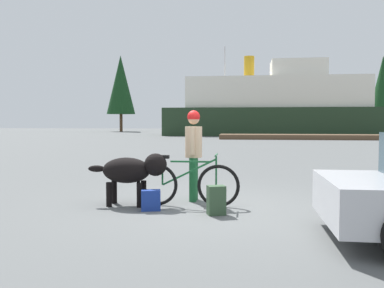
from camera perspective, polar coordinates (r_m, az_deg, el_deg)
ground_plane at (r=7.40m, az=2.40°, el=-8.59°), size 160.00×160.00×0.00m
bicycle at (r=7.38m, az=-0.74°, el=-5.45°), size 1.84×0.44×0.93m
person_cyclist at (r=7.85m, az=0.22°, el=-0.35°), size 0.32×0.53×1.71m
dog at (r=7.51m, az=-8.16°, el=-3.58°), size 1.44×0.54×0.94m
backpack at (r=6.76m, az=3.33°, el=-7.68°), size 0.33×0.28×0.47m
handbag_pannier at (r=7.11m, az=-5.65°, el=-7.66°), size 0.35×0.25×0.35m
dock_pier at (r=36.48m, az=16.86°, el=0.93°), size 16.42×2.94×0.40m
ferry_boat at (r=45.88m, az=11.39°, el=4.88°), size 23.23×7.81×8.50m
sailboat_moored at (r=45.28m, az=4.45°, el=1.83°), size 8.35×2.34×9.55m
pine_tree_far_left at (r=62.90m, az=-9.71°, el=7.97°), size 4.19×4.19×11.20m
pine_tree_center at (r=61.99m, az=11.19°, el=7.94°), size 2.85×2.85×10.43m
pine_tree_far_right at (r=64.29m, az=24.60°, el=7.39°), size 3.46×3.46×10.63m
pine_tree_mid_back at (r=66.57m, az=14.86°, el=6.56°), size 3.71×3.71×8.91m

